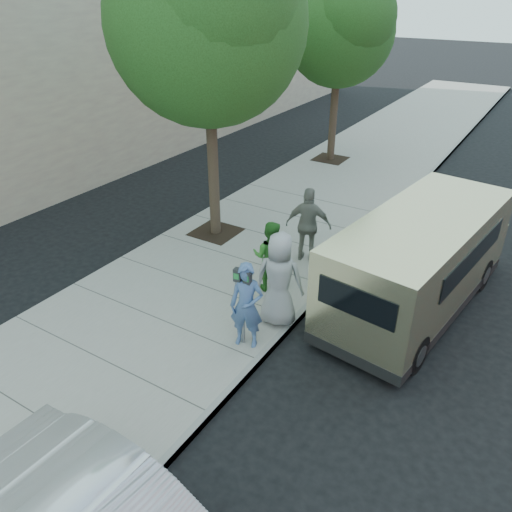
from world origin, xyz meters
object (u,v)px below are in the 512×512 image
at_px(person_officer, 247,306).
at_px(person_striped_polo, 308,225).
at_px(parking_meter, 243,291).
at_px(tree_far, 341,26).
at_px(person_green_shirt, 270,256).
at_px(person_gray_shirt, 279,279).
at_px(van, 421,260).
at_px(tree_near, 208,16).

bearing_deg(person_officer, person_striped_polo, 80.78).
bearing_deg(parking_meter, tree_far, 99.66).
bearing_deg(person_green_shirt, person_striped_polo, -108.88).
relative_size(person_green_shirt, person_gray_shirt, 0.83).
distance_m(tree_far, van, 10.47).
height_order(tree_near, person_officer, tree_near).
height_order(person_green_shirt, person_gray_shirt, person_gray_shirt).
bearing_deg(tree_near, van, -4.53).
relative_size(tree_near, tree_far, 1.16).
height_order(tree_near, person_gray_shirt, tree_near).
bearing_deg(person_gray_shirt, tree_far, -86.48).
height_order(tree_near, parking_meter, tree_near).
xyz_separation_m(person_green_shirt, person_gray_shirt, (0.77, -0.97, 0.17)).
relative_size(parking_meter, person_gray_shirt, 0.82).
xyz_separation_m(tree_far, van, (5.57, -8.04, -3.74)).
distance_m(tree_near, person_green_shirt, 5.56).
bearing_deg(person_green_shirt, tree_near, -47.79).
bearing_deg(tree_near, parking_meter, -48.36).
height_order(van, person_green_shirt, van).
height_order(person_gray_shirt, person_striped_polo, person_gray_shirt).
height_order(person_officer, person_green_shirt, person_officer).
bearing_deg(tree_far, parking_meter, -73.99).
distance_m(person_green_shirt, person_gray_shirt, 1.25).
bearing_deg(person_officer, van, 36.76).
bearing_deg(tree_far, person_gray_shirt, -71.45).
relative_size(tree_far, person_green_shirt, 3.95).
relative_size(person_officer, person_striped_polo, 0.92).
bearing_deg(person_green_shirt, person_gray_shirt, 113.16).
bearing_deg(person_gray_shirt, person_green_shirt, -66.49).
height_order(person_green_shirt, person_striped_polo, person_striped_polo).
bearing_deg(person_gray_shirt, person_striped_polo, -90.65).
relative_size(tree_near, person_striped_polo, 4.02).
bearing_deg(van, tree_near, -176.71).
bearing_deg(person_gray_shirt, van, -148.72).
xyz_separation_m(tree_far, person_striped_polo, (2.77, -7.65, -3.80)).
distance_m(van, person_striped_polo, 2.82).
bearing_deg(person_striped_polo, van, 154.73).
bearing_deg(person_gray_shirt, tree_near, -52.76).
relative_size(tree_near, person_gray_shirt, 3.81).
bearing_deg(parking_meter, person_officer, 7.22).
height_order(tree_near, person_green_shirt, tree_near).
height_order(tree_far, person_striped_polo, tree_far).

